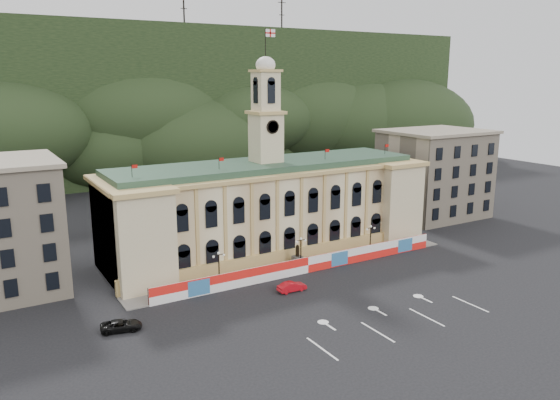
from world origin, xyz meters
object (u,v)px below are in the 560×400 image
statue (297,260)px  lamp_center (301,250)px  black_suv (121,325)px  red_sedan (292,287)px

statue → lamp_center: size_ratio=0.72×
statue → black_suv: size_ratio=0.71×
red_sedan → black_suv: red_sedan is taller
red_sedan → black_suv: 23.92m
black_suv → statue: bearing=-61.3°
red_sedan → black_suv: bearing=91.1°
lamp_center → black_suv: 30.94m
statue → lamp_center: lamp_center is taller
statue → lamp_center: (0.00, -1.00, 1.89)m
statue → red_sedan: 10.15m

